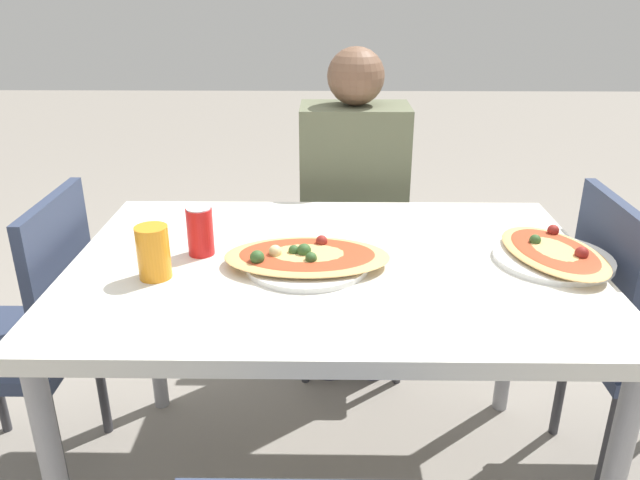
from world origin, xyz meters
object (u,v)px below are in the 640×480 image
Objects in this scene: pizza_main at (306,258)px; soda_can at (200,231)px; chair_far_seated at (351,235)px; person_seated at (353,194)px; pizza_second at (554,254)px; drink_glass at (153,252)px; chair_side_right at (636,331)px; chair_side_left at (30,328)px; dining_table at (332,286)px.

soda_can is at bearing 166.22° from pizza_main.
chair_far_seated is 0.23m from person_seated.
pizza_main is 1.05× the size of pizza_second.
drink_glass reaches higher than pizza_main.
chair_side_right is 2.26× the size of pizza_second.
chair_far_seated is 0.90m from soda_can.
chair_far_seated is 1.15m from chair_side_left.
dining_table is at bearing 83.29° from person_seated.
dining_table is 0.45m from drink_glass.
chair_side_left reaches higher than drink_glass.
chair_side_right is at bearing 143.13° from person_seated.
drink_glass reaches higher than pizza_second.
drink_glass is at bearing -112.11° from chair_side_left.
chair_far_seated is 2.26× the size of pizza_second.
pizza_main reaches higher than dining_table.
soda_can is (-0.27, 0.07, 0.04)m from pizza_main.
chair_side_right is at bearing -89.66° from chair_side_left.
chair_side_right is 2.16× the size of pizza_main.
chair_side_right is at bearing 15.10° from pizza_second.
drink_glass is (-0.42, -0.10, 0.13)m from dining_table.
chair_side_right is 1.31m from drink_glass.
drink_glass reaches higher than soda_can.
chair_far_seated is at bearing 121.75° from pizza_second.
pizza_second is (0.61, 0.03, -0.00)m from pizza_main.
chair_side_left is at bearing 157.89° from drink_glass.
chair_side_left is at bearing 174.79° from dining_table.
chair_far_seated reaches higher than dining_table.
chair_side_left is at bearing -89.66° from chair_side_right.
chair_side_right is 0.97m from person_seated.
chair_far_seated reaches higher than pizza_second.
person_seated is 3.07× the size of pizza_second.
person_seated is 0.75m from soda_can.
dining_table is 1.49× the size of chair_side_right.
chair_far_seated reaches higher than drink_glass.
person_seated reaches higher than drink_glass.
pizza_main is 3.18× the size of drink_glass.
chair_side_right is 0.40m from pizza_second.
drink_glass is (-0.35, -0.07, 0.04)m from pizza_main.
chair_side_right reaches higher than dining_table.
pizza_second is at bearing 6.09° from drink_glass.
pizza_main is 0.62m from pizza_second.
chair_side_right is 0.73× the size of person_seated.
dining_table is 1.49× the size of chair_side_left.
soda_can is 0.98× the size of drink_glass.
chair_far_seated is at bearing -131.93° from chair_side_right.
pizza_second is at bearing 0.87° from dining_table.
chair_side_right is (1.68, 0.01, 0.00)m from chair_side_left.
person_seated reaches higher than chair_side_right.
pizza_main is at bearing 11.05° from drink_glass.
soda_can is (-0.41, -0.73, 0.31)m from chair_far_seated.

